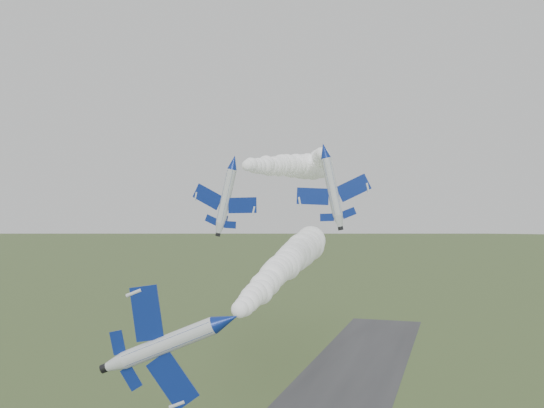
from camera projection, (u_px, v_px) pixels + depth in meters
The scene contains 6 objects.
jet_lead at pixel (226, 321), 55.80m from camera, with size 5.00×14.34×10.99m.
smoke_trail_jet_lead at pixel (286, 265), 90.96m from camera, with size 5.86×64.52×5.86m, color white, non-canonical shape.
jet_pair_left at pixel (233, 162), 89.68m from camera, with size 10.04×12.36×3.63m.
smoke_trail_jet_pair_left at pixel (292, 166), 120.94m from camera, with size 5.98×60.48×5.98m, color white, non-canonical shape.
jet_pair_right at pixel (324, 150), 84.58m from camera, with size 10.33×12.30×3.53m.
smoke_trail_jet_pair_right at pixel (320, 158), 121.33m from camera, with size 4.46×67.02×4.46m, color white, non-canonical shape.
Camera 1 is at (24.95, -60.61, 39.89)m, focal length 40.00 mm.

